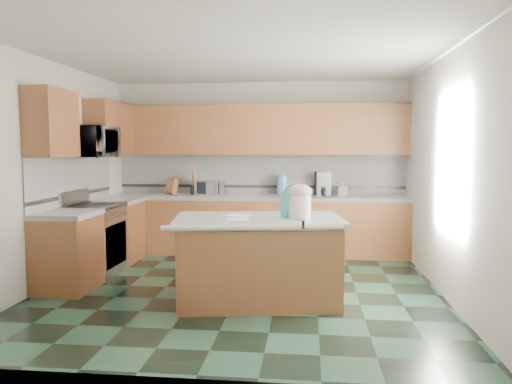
# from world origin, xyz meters

# --- Properties ---
(floor) EXTENTS (4.60, 4.60, 0.00)m
(floor) POSITION_xyz_m (0.00, 0.00, 0.00)
(floor) COLOR black
(floor) RESTS_ON ground
(ceiling) EXTENTS (4.60, 4.60, 0.00)m
(ceiling) POSITION_xyz_m (0.00, 0.00, 2.70)
(ceiling) COLOR white
(ceiling) RESTS_ON ground
(wall_back) EXTENTS (4.60, 0.04, 2.70)m
(wall_back) POSITION_xyz_m (0.00, 2.32, 1.35)
(wall_back) COLOR silver
(wall_back) RESTS_ON ground
(wall_front) EXTENTS (4.60, 0.04, 2.70)m
(wall_front) POSITION_xyz_m (0.00, -2.32, 1.35)
(wall_front) COLOR silver
(wall_front) RESTS_ON ground
(wall_left) EXTENTS (0.04, 4.60, 2.70)m
(wall_left) POSITION_xyz_m (-2.32, 0.00, 1.35)
(wall_left) COLOR silver
(wall_left) RESTS_ON ground
(wall_right) EXTENTS (0.04, 4.60, 2.70)m
(wall_right) POSITION_xyz_m (2.32, 0.00, 1.35)
(wall_right) COLOR silver
(wall_right) RESTS_ON ground
(back_base_cab) EXTENTS (4.60, 0.60, 0.86)m
(back_base_cab) POSITION_xyz_m (0.00, 2.00, 0.43)
(back_base_cab) COLOR #442213
(back_base_cab) RESTS_ON ground
(back_countertop) EXTENTS (4.60, 0.64, 0.06)m
(back_countertop) POSITION_xyz_m (0.00, 2.00, 0.89)
(back_countertop) COLOR white
(back_countertop) RESTS_ON back_base_cab
(back_upper_cab) EXTENTS (4.60, 0.33, 0.78)m
(back_upper_cab) POSITION_xyz_m (0.00, 2.13, 1.94)
(back_upper_cab) COLOR #442213
(back_upper_cab) RESTS_ON wall_back
(back_backsplash) EXTENTS (4.60, 0.02, 0.63)m
(back_backsplash) POSITION_xyz_m (0.00, 2.29, 1.24)
(back_backsplash) COLOR silver
(back_backsplash) RESTS_ON back_countertop
(back_accent_band) EXTENTS (4.60, 0.01, 0.05)m
(back_accent_band) POSITION_xyz_m (0.00, 2.28, 1.04)
(back_accent_band) COLOR black
(back_accent_band) RESTS_ON back_countertop
(left_base_cab_rear) EXTENTS (0.60, 0.82, 0.86)m
(left_base_cab_rear) POSITION_xyz_m (-2.00, 1.29, 0.43)
(left_base_cab_rear) COLOR #442213
(left_base_cab_rear) RESTS_ON ground
(left_counter_rear) EXTENTS (0.64, 0.82, 0.06)m
(left_counter_rear) POSITION_xyz_m (-2.00, 1.29, 0.89)
(left_counter_rear) COLOR white
(left_counter_rear) RESTS_ON left_base_cab_rear
(left_base_cab_front) EXTENTS (0.60, 0.72, 0.86)m
(left_base_cab_front) POSITION_xyz_m (-2.00, -0.24, 0.43)
(left_base_cab_front) COLOR #442213
(left_base_cab_front) RESTS_ON ground
(left_counter_front) EXTENTS (0.64, 0.72, 0.06)m
(left_counter_front) POSITION_xyz_m (-2.00, -0.24, 0.89)
(left_counter_front) COLOR white
(left_counter_front) RESTS_ON left_base_cab_front
(left_backsplash) EXTENTS (0.02, 2.30, 0.63)m
(left_backsplash) POSITION_xyz_m (-2.29, 0.55, 1.24)
(left_backsplash) COLOR silver
(left_backsplash) RESTS_ON wall_left
(left_accent_band) EXTENTS (0.01, 2.30, 0.05)m
(left_accent_band) POSITION_xyz_m (-2.28, 0.55, 1.04)
(left_accent_band) COLOR black
(left_accent_band) RESTS_ON wall_left
(left_upper_cab_rear) EXTENTS (0.33, 1.09, 0.78)m
(left_upper_cab_rear) POSITION_xyz_m (-2.13, 1.42, 1.94)
(left_upper_cab_rear) COLOR #442213
(left_upper_cab_rear) RESTS_ON wall_left
(left_upper_cab_front) EXTENTS (0.33, 0.72, 0.78)m
(left_upper_cab_front) POSITION_xyz_m (-2.13, -0.24, 1.94)
(left_upper_cab_front) COLOR #442213
(left_upper_cab_front) RESTS_ON wall_left
(range_body) EXTENTS (0.60, 0.76, 0.88)m
(range_body) POSITION_xyz_m (-2.00, 0.50, 0.44)
(range_body) COLOR #B7B7BC
(range_body) RESTS_ON ground
(range_oven_door) EXTENTS (0.02, 0.68, 0.55)m
(range_oven_door) POSITION_xyz_m (-1.71, 0.50, 0.40)
(range_oven_door) COLOR black
(range_oven_door) RESTS_ON range_body
(range_cooktop) EXTENTS (0.62, 0.78, 0.04)m
(range_cooktop) POSITION_xyz_m (-2.00, 0.50, 0.90)
(range_cooktop) COLOR black
(range_cooktop) RESTS_ON range_body
(range_handle) EXTENTS (0.02, 0.66, 0.02)m
(range_handle) POSITION_xyz_m (-1.68, 0.50, 0.78)
(range_handle) COLOR #B7B7BC
(range_handle) RESTS_ON range_body
(range_backguard) EXTENTS (0.06, 0.76, 0.18)m
(range_backguard) POSITION_xyz_m (-2.26, 0.50, 1.02)
(range_backguard) COLOR #B7B7BC
(range_backguard) RESTS_ON range_body
(microwave) EXTENTS (0.50, 0.73, 0.41)m
(microwave) POSITION_xyz_m (-2.00, 0.50, 1.73)
(microwave) COLOR #B7B7BC
(microwave) RESTS_ON wall_left
(island_base) EXTENTS (1.78, 1.18, 0.86)m
(island_base) POSITION_xyz_m (0.26, -0.45, 0.43)
(island_base) COLOR #442213
(island_base) RESTS_ON ground
(island_top) EXTENTS (1.90, 1.30, 0.06)m
(island_top) POSITION_xyz_m (0.26, -0.45, 0.89)
(island_top) COLOR white
(island_top) RESTS_ON island_base
(island_bullnose) EXTENTS (1.75, 0.32, 0.06)m
(island_bullnose) POSITION_xyz_m (0.26, -0.97, 0.89)
(island_bullnose) COLOR white
(island_bullnose) RESTS_ON island_base
(treat_jar) EXTENTS (0.31, 0.31, 0.24)m
(treat_jar) POSITION_xyz_m (0.70, -0.47, 1.04)
(treat_jar) COLOR silver
(treat_jar) RESTS_ON island_top
(treat_jar_lid) EXTENTS (0.25, 0.25, 0.16)m
(treat_jar_lid) POSITION_xyz_m (0.70, -0.47, 1.20)
(treat_jar_lid) COLOR #D1A4B2
(treat_jar_lid) RESTS_ON treat_jar
(treat_jar_knob) EXTENTS (0.08, 0.03, 0.03)m
(treat_jar_knob) POSITION_xyz_m (0.70, -0.47, 1.26)
(treat_jar_knob) COLOR tan
(treat_jar_knob) RESTS_ON treat_jar_lid
(treat_jar_knob_end_l) EXTENTS (0.04, 0.04, 0.04)m
(treat_jar_knob_end_l) POSITION_xyz_m (0.66, -0.47, 1.26)
(treat_jar_knob_end_l) COLOR tan
(treat_jar_knob_end_l) RESTS_ON treat_jar_lid
(treat_jar_knob_end_r) EXTENTS (0.04, 0.04, 0.04)m
(treat_jar_knob_end_r) POSITION_xyz_m (0.74, -0.47, 1.26)
(treat_jar_knob_end_r) COLOR tan
(treat_jar_knob_end_r) RESTS_ON treat_jar_lid
(soap_bottle_island) EXTENTS (0.16, 0.16, 0.38)m
(soap_bottle_island) POSITION_xyz_m (0.56, -0.39, 1.11)
(soap_bottle_island) COLOR teal
(soap_bottle_island) RESTS_ON island_top
(paper_sheet_a) EXTENTS (0.27, 0.22, 0.00)m
(paper_sheet_a) POSITION_xyz_m (0.07, -0.63, 0.92)
(paper_sheet_a) COLOR white
(paper_sheet_a) RESTS_ON island_top
(paper_sheet_b) EXTENTS (0.34, 0.31, 0.00)m
(paper_sheet_b) POSITION_xyz_m (0.03, -0.34, 0.92)
(paper_sheet_b) COLOR white
(paper_sheet_b) RESTS_ON island_top
(clamp_body) EXTENTS (0.03, 0.09, 0.08)m
(clamp_body) POSITION_xyz_m (0.74, -0.95, 0.93)
(clamp_body) COLOR black
(clamp_body) RESTS_ON island_top
(clamp_handle) EXTENTS (0.01, 0.06, 0.01)m
(clamp_handle) POSITION_xyz_m (0.74, -1.00, 0.91)
(clamp_handle) COLOR black
(clamp_handle) RESTS_ON island_top
(knife_block) EXTENTS (0.20, 0.23, 0.28)m
(knife_block) POSITION_xyz_m (-1.38, 2.05, 1.05)
(knife_block) COLOR #472814
(knife_block) RESTS_ON back_countertop
(utensil_crock) EXTENTS (0.13, 0.13, 0.16)m
(utensil_crock) POSITION_xyz_m (-1.02, 2.08, 1.00)
(utensil_crock) COLOR black
(utensil_crock) RESTS_ON back_countertop
(utensil_bundle) EXTENTS (0.07, 0.07, 0.23)m
(utensil_bundle) POSITION_xyz_m (-1.02, 2.08, 1.19)
(utensil_bundle) COLOR #472814
(utensil_bundle) RESTS_ON utensil_crock
(toaster_oven) EXTENTS (0.47, 0.41, 0.23)m
(toaster_oven) POSITION_xyz_m (-0.77, 2.05, 1.03)
(toaster_oven) COLOR #B7B7BC
(toaster_oven) RESTS_ON back_countertop
(toaster_oven_door) EXTENTS (0.35, 0.01, 0.19)m
(toaster_oven_door) POSITION_xyz_m (-0.77, 1.92, 1.03)
(toaster_oven_door) COLOR black
(toaster_oven_door) RESTS_ON toaster_oven
(paper_towel) EXTENTS (0.12, 0.12, 0.27)m
(paper_towel) POSITION_xyz_m (0.42, 2.10, 1.06)
(paper_towel) COLOR white
(paper_towel) RESTS_ON back_countertop
(paper_towel_base) EXTENTS (0.18, 0.18, 0.01)m
(paper_towel_base) POSITION_xyz_m (0.42, 2.10, 0.93)
(paper_towel_base) COLOR #B7B7BC
(paper_towel_base) RESTS_ON back_countertop
(water_jug) EXTENTS (0.19, 0.19, 0.31)m
(water_jug) POSITION_xyz_m (0.38, 2.06, 1.07)
(water_jug) COLOR #4D76C2
(water_jug) RESTS_ON back_countertop
(water_jug_neck) EXTENTS (0.09, 0.09, 0.04)m
(water_jug_neck) POSITION_xyz_m (0.38, 2.06, 1.25)
(water_jug_neck) COLOR #4D76C2
(water_jug_neck) RESTS_ON water_jug
(coffee_maker) EXTENTS (0.25, 0.27, 0.37)m
(coffee_maker) POSITION_xyz_m (1.00, 2.08, 1.10)
(coffee_maker) COLOR black
(coffee_maker) RESTS_ON back_countertop
(coffee_carafe) EXTENTS (0.15, 0.15, 0.15)m
(coffee_carafe) POSITION_xyz_m (1.00, 2.03, 1.00)
(coffee_carafe) COLOR black
(coffee_carafe) RESTS_ON back_countertop
(soap_bottle_back) EXTENTS (0.14, 0.14, 0.22)m
(soap_bottle_back) POSITION_xyz_m (1.31, 2.05, 1.03)
(soap_bottle_back) COLOR white
(soap_bottle_back) RESTS_ON back_countertop
(soap_back_cap) EXTENTS (0.02, 0.02, 0.03)m
(soap_back_cap) POSITION_xyz_m (1.31, 2.05, 1.15)
(soap_back_cap) COLOR red
(soap_back_cap) RESTS_ON soap_bottle_back
(window_light_proxy) EXTENTS (0.02, 1.40, 1.10)m
(window_light_proxy) POSITION_xyz_m (2.29, -0.20, 1.50)
(window_light_proxy) COLOR white
(window_light_proxy) RESTS_ON wall_right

